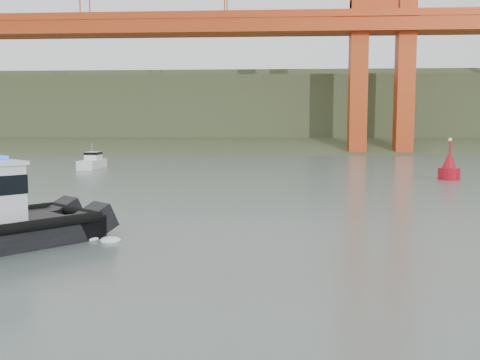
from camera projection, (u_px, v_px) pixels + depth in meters
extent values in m
plane|color=#4F5E58|center=(188.00, 260.00, 20.71)|extent=(400.00, 400.00, 0.00)
cube|color=#304024|center=(257.00, 150.00, 112.05)|extent=(500.00, 44.72, 16.25)
cube|color=#304024|center=(260.00, 122.00, 139.23)|extent=(500.00, 70.00, 18.00)
cube|color=#304024|center=(262.00, 106.00, 163.53)|extent=(500.00, 60.00, 16.00)
cube|color=#B03915|center=(255.00, 28.00, 92.90)|extent=(260.00, 6.00, 2.20)
cube|color=white|center=(92.00, 164.00, 64.04)|extent=(1.89, 5.66, 1.13)
cube|color=white|center=(93.00, 156.00, 64.41)|extent=(1.51, 2.27, 1.13)
cube|color=black|center=(93.00, 153.00, 64.37)|extent=(1.56, 2.31, 0.33)
cylinder|color=gray|center=(92.00, 148.00, 63.83)|extent=(0.08, 0.08, 1.13)
cylinder|color=#A60B18|center=(449.00, 175.00, 50.93)|extent=(2.02, 2.02, 1.34)
cone|color=#A60B18|center=(449.00, 161.00, 50.79)|extent=(1.57, 1.57, 2.02)
cylinder|color=#A60B18|center=(450.00, 147.00, 50.65)|extent=(0.18, 0.18, 1.12)
sphere|color=#E5D87F|center=(450.00, 140.00, 50.58)|extent=(0.34, 0.34, 0.34)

